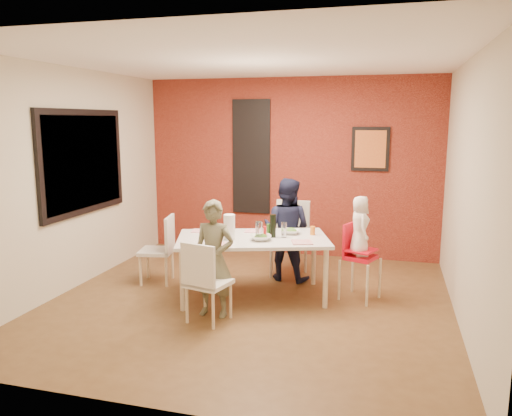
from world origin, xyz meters
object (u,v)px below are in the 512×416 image
(toddler, at_px, (360,226))
(paper_towel_roll, at_px, (229,227))
(chair_far, at_px, (291,234))
(child_near, at_px, (214,259))
(chair_left, at_px, (162,246))
(child_far, at_px, (287,229))
(wine_bottle, at_px, (273,226))
(high_chair, at_px, (357,254))
(chair_near, at_px, (204,278))
(dining_table, at_px, (253,243))

(toddler, relative_size, paper_towel_roll, 2.38)
(chair_far, xyz_separation_m, child_near, (-0.49, -1.66, 0.07))
(chair_left, height_order, child_far, child_far)
(chair_left, xyz_separation_m, toddler, (2.46, 0.06, 0.39))
(toddler, distance_m, wine_bottle, 1.00)
(high_chair, bearing_deg, paper_towel_roll, 129.12)
(chair_left, height_order, wine_bottle, wine_bottle)
(child_near, xyz_separation_m, paper_towel_roll, (0.02, 0.47, 0.24))
(chair_near, bearing_deg, chair_far, -91.31)
(chair_far, height_order, paper_towel_roll, paper_towel_roll)
(high_chair, bearing_deg, chair_left, 113.07)
(chair_near, relative_size, wine_bottle, 3.20)
(toddler, bearing_deg, chair_far, 32.80)
(chair_left, bearing_deg, paper_towel_roll, 58.39)
(dining_table, height_order, wine_bottle, wine_bottle)
(high_chair, height_order, child_far, child_far)
(chair_far, bearing_deg, dining_table, -100.41)
(child_far, bearing_deg, paper_towel_roll, 72.93)
(chair_near, height_order, chair_left, chair_left)
(dining_table, relative_size, chair_near, 2.27)
(paper_towel_roll, bearing_deg, toddler, 16.94)
(high_chair, bearing_deg, child_far, 83.85)
(chair_near, distance_m, toddler, 1.90)
(dining_table, distance_m, chair_near, 0.94)
(dining_table, xyz_separation_m, high_chair, (1.18, 0.27, -0.12))
(chair_near, distance_m, chair_far, 1.97)
(child_near, bearing_deg, chair_near, -91.98)
(dining_table, xyz_separation_m, chair_near, (-0.26, -0.89, -0.18))
(high_chair, relative_size, child_near, 0.71)
(high_chair, xyz_separation_m, child_far, (-0.94, 0.49, 0.13))
(dining_table, xyz_separation_m, chair_far, (0.25, 1.01, -0.10))
(wine_bottle, relative_size, paper_towel_roll, 0.92)
(dining_table, height_order, chair_near, chair_near)
(chair_left, bearing_deg, child_near, 38.50)
(child_near, distance_m, wine_bottle, 0.89)
(chair_left, bearing_deg, toddler, 79.80)
(chair_left, bearing_deg, wine_bottle, 73.50)
(dining_table, height_order, paper_towel_roll, paper_towel_roll)
(chair_far, xyz_separation_m, chair_left, (-1.51, -0.81, -0.07))
(chair_far, distance_m, child_near, 1.74)
(child_near, distance_m, toddler, 1.73)
(high_chair, relative_size, wine_bottle, 3.32)
(dining_table, distance_m, wine_bottle, 0.31)
(chair_near, xyz_separation_m, toddler, (1.47, 1.14, 0.39))
(chair_near, height_order, toddler, toddler)
(chair_left, height_order, child_near, child_near)
(high_chair, bearing_deg, wine_bottle, 123.23)
(dining_table, bearing_deg, child_far, 72.31)
(high_chair, xyz_separation_m, paper_towel_roll, (-1.41, -0.45, 0.33))
(chair_near, relative_size, chair_left, 0.99)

